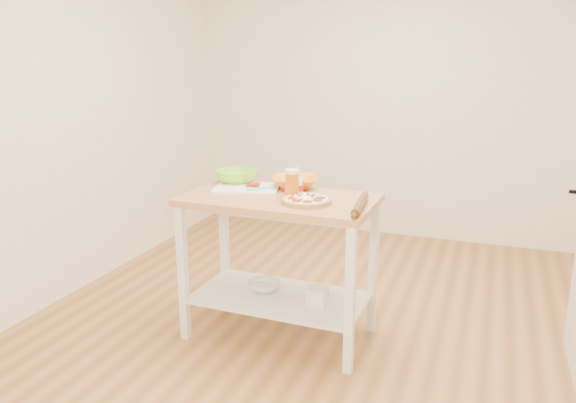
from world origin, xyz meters
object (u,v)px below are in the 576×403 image
(shelf_glass_bowl, at_px, (264,286))
(shelf_bin, at_px, (317,296))
(prep_island, at_px, (279,237))
(pizza, at_px, (306,200))
(cutting_board, at_px, (247,187))
(spatula, at_px, (258,189))
(beer_pint, at_px, (292,184))
(yogurt_tub, at_px, (296,187))
(green_bowl, at_px, (237,177))
(rolling_pin, at_px, (360,205))
(knife, at_px, (243,181))
(orange_bowl, at_px, (295,182))

(shelf_glass_bowl, xyz_separation_m, shelf_bin, (0.38, -0.08, 0.02))
(prep_island, bearing_deg, pizza, -20.80)
(cutting_board, bearing_deg, shelf_glass_bowl, -44.16)
(cutting_board, xyz_separation_m, shelf_bin, (0.53, -0.16, -0.59))
(spatula, bearing_deg, pizza, -48.14)
(pizza, relative_size, beer_pint, 1.71)
(yogurt_tub, bearing_deg, pizza, -49.65)
(shelf_glass_bowl, bearing_deg, yogurt_tub, 4.04)
(yogurt_tub, height_order, shelf_bin, yogurt_tub)
(prep_island, height_order, green_bowl, green_bowl)
(green_bowl, relative_size, beer_pint, 1.61)
(prep_island, bearing_deg, green_bowl, 148.41)
(beer_pint, relative_size, rolling_pin, 0.43)
(beer_pint, height_order, shelf_glass_bowl, beer_pint)
(pizza, xyz_separation_m, yogurt_tub, (-0.11, 0.13, 0.04))
(yogurt_tub, bearing_deg, shelf_glass_bowl, -175.96)
(knife, distance_m, green_bowl, 0.05)
(rolling_pin, bearing_deg, beer_pint, 167.89)
(knife, height_order, orange_bowl, orange_bowl)
(cutting_board, distance_m, orange_bowl, 0.31)
(beer_pint, distance_m, shelf_bin, 0.69)
(prep_island, relative_size, rolling_pin, 2.95)
(yogurt_tub, bearing_deg, orange_bowl, 111.01)
(spatula, height_order, green_bowl, green_bowl)
(cutting_board, height_order, shelf_bin, cutting_board)
(rolling_pin, bearing_deg, shelf_glass_bowl, 168.38)
(rolling_pin, relative_size, shelf_bin, 3.53)
(knife, relative_size, green_bowl, 0.98)
(cutting_board, relative_size, shelf_bin, 4.17)
(rolling_pin, bearing_deg, orange_bowl, 145.94)
(beer_pint, bearing_deg, prep_island, -177.24)
(orange_bowl, relative_size, rolling_pin, 0.74)
(prep_island, bearing_deg, shelf_glass_bowl, 161.31)
(prep_island, distance_m, spatula, 0.33)
(prep_island, bearing_deg, orange_bowl, 87.55)
(orange_bowl, xyz_separation_m, shelf_bin, (0.25, -0.29, -0.62))
(prep_island, xyz_separation_m, cutting_board, (-0.27, 0.12, 0.26))
(prep_island, xyz_separation_m, green_bowl, (-0.39, 0.24, 0.30))
(knife, xyz_separation_m, beer_pint, (0.43, -0.25, 0.07))
(pizza, bearing_deg, yogurt_tub, 130.35)
(prep_island, bearing_deg, spatula, 155.74)
(spatula, distance_m, knife, 0.25)
(cutting_board, distance_m, rolling_pin, 0.81)
(cutting_board, bearing_deg, green_bowl, 122.32)
(orange_bowl, distance_m, green_bowl, 0.41)
(orange_bowl, relative_size, yogurt_tub, 1.59)
(cutting_board, relative_size, orange_bowl, 1.60)
(beer_pint, distance_m, yogurt_tub, 0.06)
(yogurt_tub, distance_m, rolling_pin, 0.45)
(prep_island, xyz_separation_m, pizza, (0.20, -0.07, 0.27))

